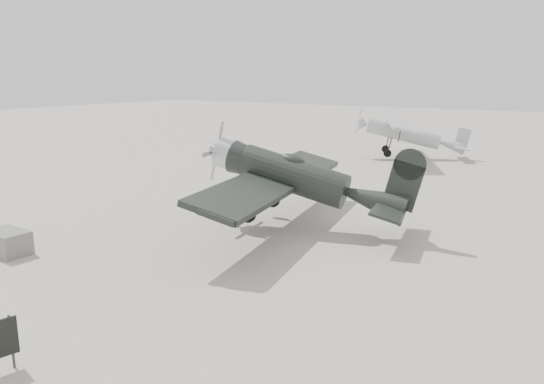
{
  "coord_description": "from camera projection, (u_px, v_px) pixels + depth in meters",
  "views": [
    {
      "loc": [
        10.33,
        -16.62,
        6.0
      ],
      "look_at": [
        -0.59,
        0.41,
        1.5
      ],
      "focal_mm": 35.0,
      "sensor_mm": 36.0,
      "label": 1
    }
  ],
  "objects": [
    {
      "name": "ground",
      "position": [
        279.0,
        234.0,
        20.4
      ],
      "size": [
        160.0,
        160.0,
        0.0
      ],
      "primitive_type": "plane",
      "color": "#9D958B",
      "rests_on": "ground"
    },
    {
      "name": "lowwing_monoplane",
      "position": [
        303.0,
        180.0,
        20.6
      ],
      "size": [
        8.47,
        11.76,
        3.78
      ],
      "rotation": [
        0.0,
        0.24,
        0.19
      ],
      "color": "black",
      "rests_on": "ground"
    },
    {
      "name": "highwing_monoplane",
      "position": [
        408.0,
        131.0,
        38.32
      ],
      "size": [
        8.33,
        10.86,
        3.17
      ],
      "rotation": [
        0.0,
        0.23,
        0.43
      ],
      "color": "#9D9FA2",
      "rests_on": "ground"
    },
    {
      "name": "equipment_block",
      "position": [
        7.0,
        242.0,
        18.06
      ],
      "size": [
        1.66,
        1.08,
        0.81
      ],
      "primitive_type": "cube",
      "rotation": [
        0.0,
        0.0,
        -0.04
      ],
      "color": "slate",
      "rests_on": "ground"
    }
  ]
}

